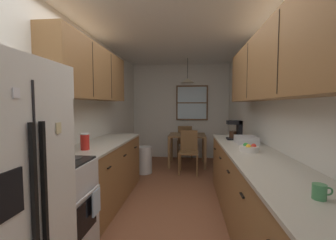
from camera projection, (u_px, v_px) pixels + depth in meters
name	position (u px, v px, depth m)	size (l,w,h in m)	color
ground_plane	(173.00, 196.00, 3.46)	(12.00, 12.00, 0.00)	brown
wall_left	(90.00, 115.00, 3.51)	(0.10, 9.00, 2.55)	silver
wall_right	(263.00, 116.00, 3.24)	(0.10, 9.00, 2.55)	silver
wall_back	(180.00, 111.00, 6.01)	(4.40, 0.10, 2.55)	silver
ceiling_slab	(173.00, 29.00, 3.29)	(4.40, 9.00, 0.08)	white
stove_range	(52.00, 211.00, 1.99)	(0.66, 0.62, 1.10)	silver
microwave_over_range	(35.00, 80.00, 1.93)	(0.39, 0.61, 0.32)	white
counter_left	(105.00, 171.00, 3.25)	(0.64, 1.91, 0.90)	olive
upper_cabinets_left	(92.00, 73.00, 3.12)	(0.33, 1.99, 0.75)	olive
counter_right	(257.00, 195.00, 2.40)	(0.64, 3.26, 0.90)	olive
upper_cabinets_right	(276.00, 63.00, 2.25)	(0.33, 2.94, 0.74)	olive
dining_table	(187.00, 140.00, 5.22)	(0.86, 0.77, 0.74)	brown
dining_chair_near	(189.00, 149.00, 4.64)	(0.42, 0.42, 0.90)	brown
dining_chair_far	(185.00, 141.00, 5.83)	(0.43, 0.43, 0.90)	brown
pendant_light	(188.00, 81.00, 5.13)	(0.32, 0.32, 0.58)	black
back_window	(192.00, 103.00, 5.89)	(0.85, 0.05, 0.94)	brown
trash_bin	(144.00, 160.00, 4.62)	(0.32, 0.32, 0.56)	silver
storage_canister	(85.00, 141.00, 2.62)	(0.11, 0.11, 0.20)	red
dish_towel	(96.00, 202.00, 2.11)	(0.02, 0.16, 0.24)	silver
coffee_maker	(236.00, 130.00, 3.42)	(0.22, 0.18, 0.30)	black
mug_by_coffeemaker	(320.00, 192.00, 1.24)	(0.11, 0.07, 0.09)	#3F7F4C
fruit_bowl	(249.00, 148.00, 2.54)	(0.22, 0.22, 0.09)	silver
dish_rack	(246.00, 140.00, 3.08)	(0.28, 0.34, 0.10)	silver
table_serving_bowl	(186.00, 133.00, 5.27)	(0.19, 0.19, 0.06)	silver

